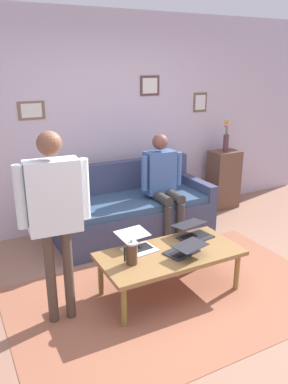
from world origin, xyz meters
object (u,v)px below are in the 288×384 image
object	(u,v)px
person_standing	(54,205)
laptop_left	(184,250)
laptop_right	(193,233)
person_seated	(163,180)
couch	(132,211)
french_press	(132,253)
laptop_center	(137,244)
flower_vase	(226,138)
coffee_table	(170,256)
side_shelf	(223,179)

from	to	relation	value
person_standing	laptop_left	bearing A→B (deg)	171.52
laptop_right	person_seated	bearing A→B (deg)	-102.00
couch	person_standing	bearing A→B (deg)	45.02
couch	french_press	xyz separation A→B (m)	(0.67, 1.38, 0.22)
laptop_center	laptop_right	world-z (taller)	laptop_center
person_seated	person_standing	bearing A→B (deg)	33.50
flower_vase	laptop_center	bearing A→B (deg)	33.17
coffee_table	person_seated	world-z (taller)	person_seated
laptop_center	french_press	bearing A→B (deg)	53.92
side_shelf	laptop_right	bearing A→B (deg)	43.07
french_press	side_shelf	size ratio (longest dim) A/B	0.27
flower_vase	couch	bearing A→B (deg)	8.62
laptop_left	french_press	size ratio (longest dim) A/B	1.60
laptop_right	side_shelf	xyz separation A→B (m)	(-1.53, -1.43, -0.04)
coffee_table	laptop_left	distance (m)	0.16
laptop_center	side_shelf	distance (m)	2.56
laptop_left	side_shelf	world-z (taller)	side_shelf
laptop_right	french_press	world-z (taller)	french_press
laptop_right	person_standing	bearing A→B (deg)	4.17
coffee_table	laptop_center	bearing A→B (deg)	-41.56
side_shelf	person_seated	size ratio (longest dim) A/B	0.67
couch	person_seated	distance (m)	0.57
laptop_left	side_shelf	size ratio (longest dim) A/B	0.43
laptop_left	person_seated	distance (m)	1.34
laptop_right	french_press	distance (m)	0.81
french_press	person_seated	size ratio (longest dim) A/B	0.18
laptop_left	laptop_center	size ratio (longest dim) A/B	0.97
laptop_left	side_shelf	distance (m)	2.48
couch	flower_vase	size ratio (longest dim) A/B	4.15
side_shelf	flower_vase	bearing A→B (deg)	-17.38
couch	person_seated	world-z (taller)	person_seated
couch	laptop_right	bearing A→B (deg)	95.43
laptop_left	laptop_right	bearing A→B (deg)	-136.32
flower_vase	person_standing	distance (m)	3.30
laptop_left	person_standing	size ratio (longest dim) A/B	0.23
french_press	laptop_center	bearing A→B (deg)	-126.08
coffee_table	laptop_right	size ratio (longest dim) A/B	3.46
laptop_center	couch	bearing A→B (deg)	-113.55
couch	person_seated	xyz separation A→B (m)	(-0.32, 0.23, 0.42)
couch	laptop_center	world-z (taller)	couch
laptop_left	person_standing	world-z (taller)	person_standing
person_standing	french_press	bearing A→B (deg)	170.66
laptop_right	laptop_left	bearing A→B (deg)	43.68
french_press	side_shelf	xyz separation A→B (m)	(-2.31, -1.63, -0.09)
laptop_right	side_shelf	world-z (taller)	side_shelf
laptop_center	person_seated	size ratio (longest dim) A/B	0.30
couch	laptop_center	distance (m)	1.27
flower_vase	person_seated	distance (m)	1.44
coffee_table	laptop_left	world-z (taller)	laptop_left
flower_vase	person_seated	size ratio (longest dim) A/B	0.37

